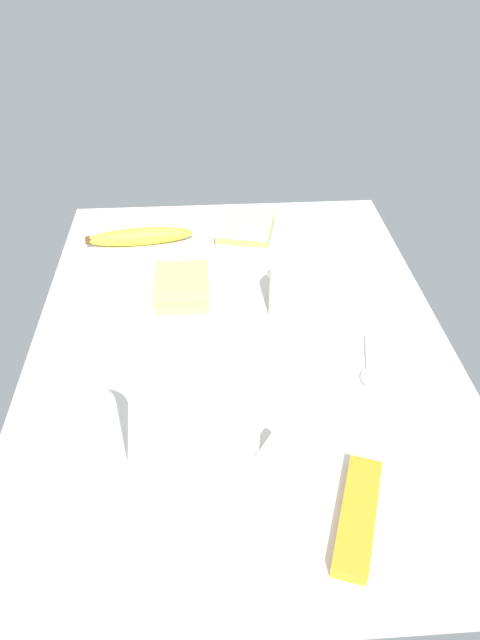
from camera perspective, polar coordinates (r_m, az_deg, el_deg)
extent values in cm
cube|color=beige|center=(90.40, 0.00, -2.00)|extent=(90.00, 64.00, 2.00)
cylinder|color=white|center=(69.43, -1.97, -10.66)|extent=(9.45, 9.45, 9.83)
cylinder|color=black|center=(66.20, -2.05, -8.12)|extent=(8.31, 8.31, 0.40)
cylinder|color=white|center=(67.07, 2.87, -12.35)|extent=(4.22, 3.31, 1.20)
cylinder|color=white|center=(91.50, 5.38, 2.93)|extent=(7.89, 7.89, 9.63)
cylinder|color=tan|center=(89.11, 5.54, 5.21)|extent=(6.95, 6.95, 0.40)
cylinder|color=white|center=(95.00, 3.72, 4.83)|extent=(2.49, 3.74, 1.20)
cube|color=tan|center=(97.74, -5.72, 2.57)|extent=(9.94, 8.98, 1.60)
cube|color=#D8B259|center=(96.95, -5.77, 3.25)|extent=(9.94, 8.98, 1.20)
cube|color=tan|center=(96.16, -5.82, 3.94)|extent=(9.94, 8.98, 1.60)
cube|color=beige|center=(114.18, 0.58, 8.37)|extent=(12.97, 12.14, 1.60)
cube|color=#8CB24C|center=(113.50, 0.59, 8.99)|extent=(12.97, 12.14, 1.20)
cube|color=beige|center=(112.83, 0.59, 9.61)|extent=(12.97, 12.14, 1.60)
cylinder|color=silver|center=(69.76, -14.85, -11.53)|extent=(7.90, 7.90, 10.67)
cylinder|color=white|center=(70.93, -14.64, -12.37)|extent=(7.11, 7.11, 7.52)
ellipsoid|color=yellow|center=(113.54, -9.84, 8.12)|extent=(5.09, 20.59, 3.40)
cube|color=#4C3819|center=(114.31, -14.71, 7.62)|extent=(1.20, 1.20, 1.20)
ellipsoid|color=silver|center=(84.09, 12.61, -5.53)|extent=(4.03, 3.11, 0.80)
cylinder|color=silver|center=(88.24, 12.50, -3.12)|extent=(7.38, 2.25, 0.70)
cube|color=orange|center=(68.19, 11.56, -18.39)|extent=(15.02, 8.56, 2.00)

